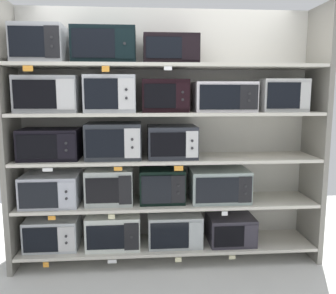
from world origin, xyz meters
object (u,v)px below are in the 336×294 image
Objects in this scene: microwave_2 at (174,228)px; microwave_10 at (172,142)px; microwave_8 at (50,144)px; microwave_12 at (111,94)px; microwave_14 at (223,97)px; microwave_17 at (105,46)px; microwave_0 at (53,233)px; microwave_6 at (162,185)px; microwave_11 at (49,94)px; microwave_4 at (52,189)px; microwave_9 at (114,141)px; microwave_16 at (40,45)px; microwave_18 at (170,50)px; microwave_1 at (114,229)px; microwave_5 at (110,186)px; microwave_7 at (219,185)px; microwave_15 at (280,95)px; microwave_3 at (230,228)px; microwave_13 at (165,96)px.

microwave_2 is 0.88m from microwave_10.
microwave_8 is 0.74m from microwave_12.
microwave_17 is (-1.11, 0.00, 0.46)m from microwave_14.
microwave_0 is 1.16m from microwave_6.
microwave_14 is at bearing -0.01° from microwave_17.
microwave_11 is 1.63m from microwave_14.
microwave_9 reaches higher than microwave_4.
microwave_12 is 1.04× the size of microwave_16.
microwave_14 is (0.49, -0.00, 0.43)m from microwave_10.
microwave_18 reaches higher than microwave_10.
microwave_1 is 1.12× the size of microwave_12.
microwave_6 is at bearing -0.05° from microwave_1.
microwave_8 is at bearing -179.74° from microwave_11.
microwave_7 is at bearing -0.02° from microwave_5.
microwave_11 is at bearing -179.98° from microwave_5.
microwave_12 is at bearing -180.00° from microwave_15.
microwave_15 is (2.20, -0.00, 0.45)m from microwave_8.
microwave_3 is at bearing -0.02° from microwave_18.
microwave_5 reaches higher than microwave_2.
microwave_11 reaches higher than microwave_6.
microwave_9 reaches higher than microwave_10.
microwave_11 reaches higher than microwave_13.
microwave_15 is (1.62, 0.00, -0.02)m from microwave_12.
microwave_1 is 0.91× the size of microwave_7.
microwave_7 is 1.23× the size of microwave_12.
microwave_15 is at bearing -0.01° from microwave_10.
microwave_18 is (0.56, 0.00, 1.72)m from microwave_1.
microwave_17 is (0.55, 0.00, 1.77)m from microwave_0.
microwave_14 reaches higher than microwave_6.
microwave_16 is at bearing 179.73° from microwave_4.
microwave_18 is at bearing 179.40° from microwave_2.
microwave_5 is (-0.03, 0.00, 0.44)m from microwave_1.
microwave_1 is at bearing 0.29° from microwave_17.
microwave_16 is (-2.24, 0.00, 0.45)m from microwave_15.
microwave_0 is at bearing 180.00° from microwave_6.
microwave_1 is at bearing 179.99° from microwave_3.
microwave_10 is at bearing 0.02° from microwave_9.
microwave_3 is 1.01× the size of microwave_5.
microwave_7 is 0.86m from microwave_14.
microwave_3 is (1.17, -0.00, -0.03)m from microwave_1.
microwave_7 is at bearing -0.01° from microwave_17.
microwave_11 is at bearing -179.98° from microwave_1.
microwave_1 is 1.20× the size of microwave_15.
microwave_6 reaches higher than microwave_4.
microwave_6 is at bearing -179.42° from microwave_13.
microwave_1 is 1.03× the size of microwave_18.
microwave_12 reaches higher than microwave_11.
microwave_6 is 0.78× the size of microwave_11.
microwave_4 is at bearing -179.98° from microwave_17.
microwave_16 is 0.89× the size of microwave_18.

